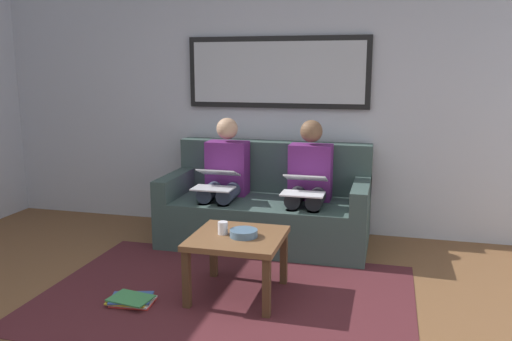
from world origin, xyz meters
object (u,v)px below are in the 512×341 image
Objects in this scene: couch at (267,208)px; person_left at (309,181)px; laptop_silver at (216,179)px; magazine_stack at (132,300)px; laptop_white at (304,185)px; person_right at (224,176)px; framed_mirror at (277,72)px; bowl at (244,233)px; coffee_table at (238,244)px; cup at (223,228)px.

couch is 0.50m from person_left.
laptop_silver reaches higher than magazine_stack.
person_right reaches higher than laptop_white.
framed_mirror is 9.10× the size of bowl.
person_left is 3.19× the size of laptop_white.
laptop_silver is at bearing -99.21° from magazine_stack.
bowl is at bearing 94.35° from framed_mirror.
coffee_table is 1.26m from person_right.
laptop_white is at bearing -106.24° from bowl.
couch is 1.30m from framed_mirror.
laptop_white reaches higher than coffee_table.
cup is at bearing 88.38° from couch.
magazine_stack is (0.67, 0.32, -0.35)m from coffee_table.
laptop_white is 1.10× the size of magazine_stack.
cup is (0.03, 1.60, -1.06)m from framed_mirror.
person_right is at bearing -66.09° from bowl.
coffee_table is 1.71× the size of laptop_silver.
bowl reaches higher than magazine_stack.
couch is at bearing 90.00° from framed_mirror.
coffee_table is 1.21m from person_left.
cup is (0.03, 1.21, 0.18)m from couch.
bowl is 0.98m from laptop_white.
person_right is (0.47, -1.15, 0.23)m from coffee_table.
coffee_table reaches higher than magazine_stack.
laptop_silver is at bearing -60.94° from bowl.
magazine_stack is (0.59, 1.93, -1.52)m from framed_mirror.
person_right is at bearing -16.93° from laptop_white.
framed_mirror is at bearing -91.23° from cup.
laptop_silver is at bearing 90.00° from person_right.
bowl is 0.54× the size of laptop_white.
couch is at bearing -91.62° from cup.
person_left is at bearing 130.70° from framed_mirror.
bowl is at bearing 95.72° from couch.
magazine_stack is at bearing 72.89° from framed_mirror.
couch is 1.22m from coffee_table.
laptop_white reaches higher than cup.
coffee_table is at bearing -154.26° from magazine_stack.
coffee_table is 1.94× the size of magazine_stack.
magazine_stack is (0.99, 1.23, -0.60)m from laptop_white.
framed_mirror is at bearing -119.58° from laptop_silver.
laptop_silver is (0.79, 0.24, 0.02)m from person_left.
framed_mirror reaches higher than coffee_table.
magazine_stack is at bearing 30.13° from cup.
person_left is 0.79m from person_right.
person_left is at bearing 170.16° from couch.
laptop_white is (-0.39, 0.70, -0.92)m from framed_mirror.
person_right is at bearing 9.84° from couch.
laptop_white is at bearing -115.23° from cup.
framed_mirror is at bearing -49.30° from person_left.
magazine_stack is (0.20, 1.23, -0.60)m from laptop_silver.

